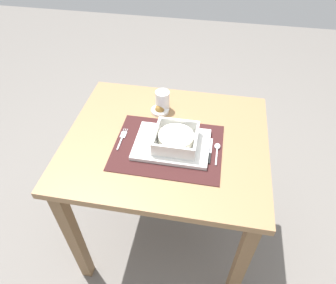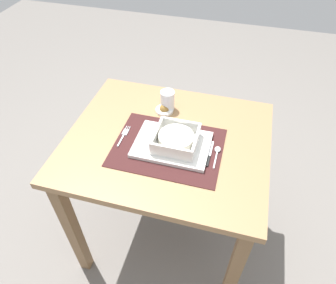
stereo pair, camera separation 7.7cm
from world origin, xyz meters
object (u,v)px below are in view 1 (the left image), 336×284
object	(u,v)px
porridge_bowl	(176,139)
fork	(122,137)
drinking_glass	(163,102)
spoon	(217,148)
butter_knife	(210,152)
dining_table	(166,159)
condiment_saucer	(160,110)

from	to	relation	value
porridge_bowl	fork	xyz separation A→B (m)	(-0.22, 0.01, -0.04)
drinking_glass	spoon	bearing A→B (deg)	-40.01
spoon	butter_knife	world-z (taller)	spoon
dining_table	spoon	world-z (taller)	spoon
porridge_bowl	condiment_saucer	world-z (taller)	porridge_bowl
fork	butter_knife	size ratio (longest dim) A/B	0.91
porridge_bowl	spoon	xyz separation A→B (m)	(0.16, 0.01, -0.04)
dining_table	porridge_bowl	bearing A→B (deg)	-39.65
dining_table	drinking_glass	world-z (taller)	drinking_glass
dining_table	butter_knife	distance (m)	0.23
dining_table	drinking_glass	xyz separation A→B (m)	(-0.05, 0.19, 0.16)
butter_knife	drinking_glass	distance (m)	0.34
spoon	drinking_glass	bearing A→B (deg)	140.23
dining_table	drinking_glass	distance (m)	0.26
condiment_saucer	fork	bearing A→B (deg)	-120.89
dining_table	condiment_saucer	distance (m)	0.23
porridge_bowl	drinking_glass	distance (m)	0.25
porridge_bowl	drinking_glass	xyz separation A→B (m)	(-0.10, 0.23, -0.00)
dining_table	fork	world-z (taller)	fork
spoon	drinking_glass	size ratio (longest dim) A/B	1.26
butter_knife	condiment_saucer	xyz separation A→B (m)	(-0.24, 0.22, 0.00)
porridge_bowl	drinking_glass	world-z (taller)	drinking_glass
condiment_saucer	spoon	bearing A→B (deg)	-36.06
butter_knife	drinking_glass	world-z (taller)	drinking_glass
fork	spoon	size ratio (longest dim) A/B	1.09
spoon	butter_knife	bearing A→B (deg)	-138.15
dining_table	porridge_bowl	xyz separation A→B (m)	(0.05, -0.04, 0.17)
porridge_bowl	condiment_saucer	xyz separation A→B (m)	(-0.11, 0.21, -0.03)
butter_knife	condiment_saucer	distance (m)	0.33
dining_table	fork	size ratio (longest dim) A/B	6.56
porridge_bowl	butter_knife	distance (m)	0.14
dining_table	spoon	bearing A→B (deg)	-7.28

